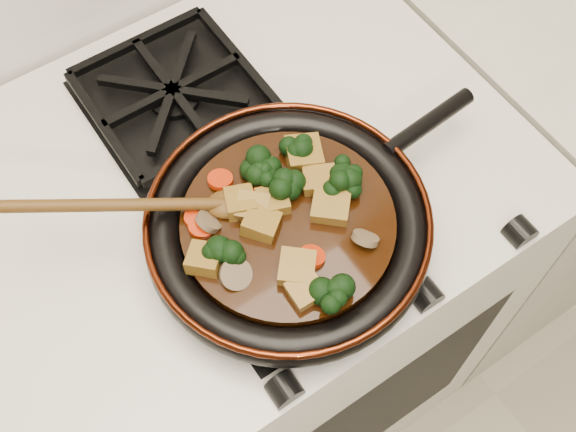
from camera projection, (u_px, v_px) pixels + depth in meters
stove at (246, 303)px, 1.33m from camera, size 0.76×0.60×0.90m
burner_grate_front at (289, 247)px, 0.87m from camera, size 0.23×0.23×0.03m
burner_grate_back at (174, 95)px, 0.98m from camera, size 0.23×0.23×0.03m
skillet at (289, 226)px, 0.85m from camera, size 0.47×0.34×0.05m
braising_sauce at (288, 225)px, 0.85m from camera, size 0.25×0.25×0.02m
tofu_cube_0 at (253, 208)px, 0.84m from camera, size 0.05×0.05×0.03m
tofu_cube_1 at (304, 154)px, 0.87m from camera, size 0.06×0.06×0.03m
tofu_cube_2 at (261, 224)px, 0.83m from camera, size 0.05×0.05×0.03m
tofu_cube_3 at (306, 290)px, 0.79m from camera, size 0.04×0.04×0.02m
tofu_cube_4 at (320, 181)px, 0.85m from camera, size 0.05×0.05×0.02m
tofu_cube_5 at (240, 203)px, 0.84m from camera, size 0.05×0.05×0.03m
tofu_cube_6 at (205, 259)px, 0.80m from camera, size 0.05×0.05×0.03m
tofu_cube_7 at (273, 201)px, 0.84m from camera, size 0.05×0.05×0.02m
tofu_cube_8 at (297, 268)px, 0.80m from camera, size 0.06×0.06×0.03m
tofu_cube_9 at (331, 208)px, 0.84m from camera, size 0.06×0.06×0.02m
broccoli_floret_0 at (259, 168)px, 0.86m from camera, size 0.08×0.08×0.05m
broccoli_floret_1 at (262, 175)px, 0.85m from camera, size 0.08×0.08×0.06m
broccoli_floret_2 at (341, 175)px, 0.85m from camera, size 0.08×0.08×0.07m
broccoli_floret_3 at (224, 254)px, 0.80m from camera, size 0.08×0.09×0.08m
broccoli_floret_4 at (331, 293)px, 0.78m from camera, size 0.09×0.08×0.07m
broccoli_floret_5 at (293, 150)px, 0.87m from camera, size 0.08×0.08×0.06m
broccoli_floret_6 at (343, 188)px, 0.84m from camera, size 0.09×0.08×0.07m
broccoli_floret_7 at (289, 193)px, 0.84m from camera, size 0.09×0.08×0.07m
carrot_coin_0 at (201, 226)px, 0.83m from camera, size 0.03×0.03×0.01m
carrot_coin_1 at (265, 193)px, 0.85m from camera, size 0.03×0.03×0.01m
carrot_coin_2 at (196, 219)px, 0.83m from camera, size 0.03×0.03×0.01m
carrot_coin_3 at (312, 257)px, 0.81m from camera, size 0.03×0.03×0.02m
carrot_coin_4 at (220, 180)px, 0.86m from camera, size 0.03×0.03×0.01m
mushroom_slice_0 at (208, 222)px, 0.83m from camera, size 0.03×0.03×0.03m
mushroom_slice_1 at (236, 274)px, 0.80m from camera, size 0.04×0.04×0.03m
mushroom_slice_2 at (365, 238)px, 0.82m from camera, size 0.04×0.04×0.03m
wooden_spoon at (165, 204)px, 0.82m from camera, size 0.16×0.09×0.25m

